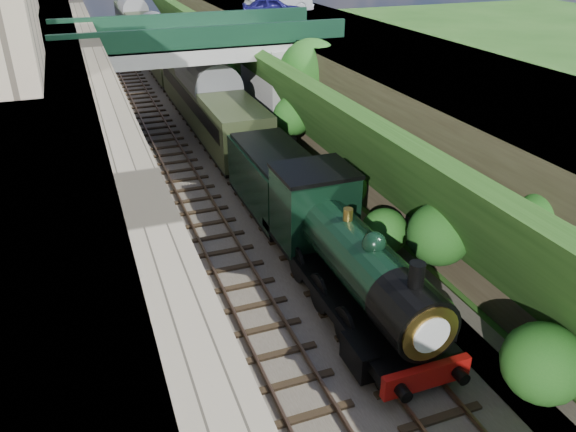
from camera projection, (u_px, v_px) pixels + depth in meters
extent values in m
plane|color=#1E4714|center=(389.00, 420.00, 15.14)|extent=(160.00, 160.00, 0.00)
cube|color=#473F38|center=(211.00, 161.00, 31.75)|extent=(10.00, 90.00, 0.20)
cube|color=#756B56|center=(101.00, 113.00, 28.47)|extent=(1.00, 90.00, 7.00)
cube|color=#262628|center=(27.00, 120.00, 27.36)|extent=(6.00, 90.00, 7.00)
cube|color=#262628|center=(364.00, 93.00, 33.36)|extent=(8.00, 90.00, 6.25)
cube|color=#1E4714|center=(294.00, 108.00, 32.13)|extent=(4.02, 90.00, 6.36)
sphere|color=#194C14|center=(543.00, 363.00, 15.07)|extent=(2.25, 2.25, 2.25)
sphere|color=#194C14|center=(545.00, 217.00, 16.49)|extent=(1.66, 1.66, 1.66)
sphere|color=#194C14|center=(439.00, 234.00, 19.66)|extent=(2.28, 2.28, 2.28)
sphere|color=#194C14|center=(384.00, 232.00, 22.06)|extent=(1.88, 1.88, 1.88)
sphere|color=#194C14|center=(349.00, 188.00, 24.94)|extent=(1.59, 1.59, 1.59)
sphere|color=#194C14|center=(343.00, 114.00, 27.39)|extent=(1.82, 1.82, 1.82)
sphere|color=#194C14|center=(290.00, 164.00, 30.03)|extent=(1.79, 1.79, 1.79)
sphere|color=#194C14|center=(293.00, 116.00, 31.65)|extent=(2.24, 2.24, 2.24)
sphere|color=#194C14|center=(263.00, 122.00, 34.63)|extent=(1.74, 1.74, 1.74)
sphere|color=#194C14|center=(278.00, 51.00, 36.34)|extent=(1.25, 1.25, 1.25)
sphere|color=#194C14|center=(267.00, 41.00, 38.40)|extent=(1.91, 1.91, 1.91)
sphere|color=#194C14|center=(236.00, 73.00, 41.35)|extent=(1.85, 1.85, 1.85)
sphere|color=#194C14|center=(233.00, 43.00, 44.08)|extent=(2.08, 2.08, 2.08)
sphere|color=#194C14|center=(212.00, 63.00, 46.69)|extent=(1.86, 1.86, 1.86)
sphere|color=#194C14|center=(211.00, 32.00, 49.82)|extent=(1.68, 1.68, 1.68)
sphere|color=#194C14|center=(187.00, 59.00, 53.09)|extent=(2.12, 2.12, 2.12)
sphere|color=#194C14|center=(187.00, 49.00, 54.35)|extent=(1.59, 1.59, 1.59)
sphere|color=#194C14|center=(181.00, 38.00, 57.45)|extent=(1.32, 1.32, 1.32)
cube|color=black|center=(176.00, 164.00, 31.06)|extent=(2.50, 90.00, 0.07)
cube|color=brown|center=(163.00, 164.00, 30.79)|extent=(0.08, 90.00, 0.14)
cube|color=brown|center=(189.00, 160.00, 31.24)|extent=(0.08, 90.00, 0.14)
cube|color=black|center=(232.00, 156.00, 32.06)|extent=(2.50, 90.00, 0.07)
cube|color=brown|center=(219.00, 156.00, 31.79)|extent=(0.08, 90.00, 0.14)
cube|color=brown|center=(244.00, 153.00, 32.24)|extent=(0.08, 90.00, 0.14)
cube|color=gray|center=(197.00, 47.00, 32.68)|extent=(16.00, 6.00, 0.90)
cube|color=#153925|center=(208.00, 38.00, 29.87)|extent=(16.00, 0.30, 1.20)
cube|color=#153925|center=(186.00, 23.00, 34.62)|extent=(16.00, 0.30, 1.20)
cube|color=gray|center=(98.00, 105.00, 32.09)|extent=(1.40, 6.40, 5.70)
cube|color=gray|center=(274.00, 88.00, 35.46)|extent=(2.40, 6.40, 5.70)
cylinder|color=black|center=(311.00, 117.00, 32.12)|extent=(0.30, 0.30, 4.40)
sphere|color=#194C14|center=(311.00, 72.00, 30.93)|extent=(3.60, 3.60, 3.60)
sphere|color=#194C14|center=(314.00, 79.00, 32.03)|extent=(2.40, 2.40, 2.40)
imported|color=navy|center=(273.00, 8.00, 38.54)|extent=(4.59, 2.83, 1.46)
imported|color=#BABBBF|center=(279.00, 1.00, 41.28)|extent=(5.00, 1.88, 1.63)
cube|color=black|center=(357.00, 306.00, 18.90)|extent=(2.40, 8.40, 0.60)
cube|color=black|center=(345.00, 277.00, 19.48)|extent=(2.70, 10.00, 0.35)
cube|color=maroon|center=(426.00, 377.00, 15.28)|extent=(2.70, 0.25, 0.70)
cylinder|color=black|center=(357.00, 256.00, 18.22)|extent=(1.90, 5.60, 1.90)
cylinder|color=black|center=(412.00, 314.00, 15.47)|extent=(1.96, 1.80, 1.96)
cylinder|color=white|center=(432.00, 336.00, 14.66)|extent=(1.10, 0.05, 1.10)
cylinder|color=black|center=(416.00, 278.00, 14.92)|extent=(0.44, 0.44, 0.90)
sphere|color=black|center=(374.00, 244.00, 16.93)|extent=(0.76, 0.76, 0.76)
cylinder|color=#A57F33|center=(348.00, 215.00, 18.38)|extent=(0.32, 0.32, 0.50)
cube|color=black|center=(314.00, 206.00, 21.15)|extent=(2.75, 2.40, 2.80)
cube|color=black|center=(315.00, 171.00, 20.49)|extent=(2.85, 2.50, 0.15)
cube|color=black|center=(360.00, 356.00, 16.18)|extent=(0.60, 1.40, 0.90)
cube|color=black|center=(434.00, 336.00, 16.97)|extent=(0.60, 1.40, 0.90)
cube|color=black|center=(275.00, 207.00, 25.75)|extent=(2.30, 6.00, 0.50)
cube|color=black|center=(275.00, 202.00, 25.63)|extent=(2.60, 6.00, 0.50)
cube|color=black|center=(275.00, 178.00, 25.08)|extent=(2.70, 6.00, 2.40)
cube|color=black|center=(275.00, 152.00, 24.51)|extent=(2.50, 5.60, 0.20)
cube|color=black|center=(210.00, 127.00, 36.26)|extent=(2.30, 17.00, 0.40)
cube|color=black|center=(210.00, 123.00, 36.14)|extent=(2.50, 17.00, 0.50)
cube|color=#28301B|center=(209.00, 101.00, 35.46)|extent=(2.80, 18.00, 2.70)
cube|color=slate|center=(207.00, 77.00, 34.78)|extent=(2.90, 18.00, 0.50)
cube|color=black|center=(162.00, 67.00, 51.91)|extent=(2.30, 17.00, 0.40)
cube|color=black|center=(162.00, 65.00, 51.79)|extent=(2.50, 17.00, 0.50)
cube|color=#28301B|center=(160.00, 48.00, 51.11)|extent=(2.80, 18.00, 2.70)
cube|color=slate|center=(158.00, 31.00, 50.43)|extent=(2.90, 18.00, 0.50)
cube|color=black|center=(136.00, 35.00, 67.56)|extent=(2.30, 17.00, 0.40)
cube|color=black|center=(136.00, 33.00, 67.44)|extent=(2.50, 17.00, 0.50)
cube|color=#28301B|center=(134.00, 20.00, 66.76)|extent=(2.80, 18.00, 2.70)
cube|color=slate|center=(133.00, 7.00, 66.08)|extent=(2.90, 18.00, 0.50)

